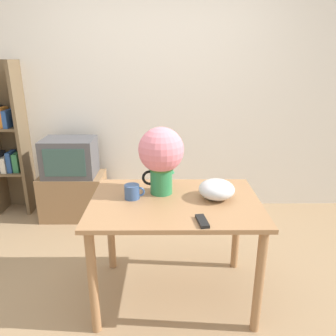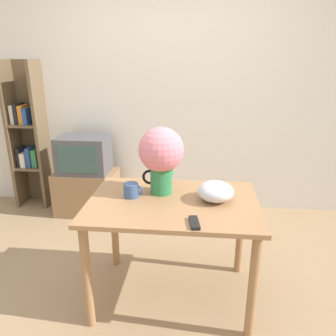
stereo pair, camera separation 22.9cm
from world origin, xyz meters
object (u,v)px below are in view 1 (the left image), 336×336
object	(u,v)px
flower_vase	(161,155)
tv_set	(70,157)
coffee_mug	(132,192)
white_bowl	(217,189)

from	to	relation	value
flower_vase	tv_set	size ratio (longest dim) A/B	0.89
coffee_mug	white_bowl	xyz separation A→B (m)	(0.58, -0.00, 0.02)
coffee_mug	white_bowl	world-z (taller)	white_bowl
tv_set	white_bowl	bearing A→B (deg)	-42.25
flower_vase	coffee_mug	distance (m)	0.32
flower_vase	white_bowl	distance (m)	0.45
white_bowl	tv_set	world-z (taller)	white_bowl
flower_vase	coffee_mug	xyz separation A→B (m)	(-0.20, -0.10, -0.23)
flower_vase	tv_set	xyz separation A→B (m)	(-0.98, 1.14, -0.36)
flower_vase	white_bowl	world-z (taller)	flower_vase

